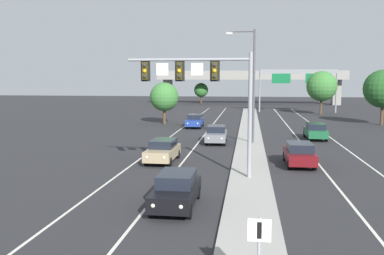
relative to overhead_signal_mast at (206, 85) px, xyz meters
The scene contains 20 objects.
median_island 6.43m from the overhead_signal_mast, 41.20° to the left, with size 2.40×110.00×0.15m, color #9E9B93.
lane_stripe_oncoming_center 10.98m from the overhead_signal_mast, 102.77° to the left, with size 0.14×100.00×0.01m, color silver.
lane_stripe_receding_center 13.02m from the overhead_signal_mast, 51.80° to the left, with size 0.14×100.00×0.01m, color silver.
edge_stripe_left 12.06m from the overhead_signal_mast, 120.22° to the left, with size 0.14×100.00×0.01m, color silver.
edge_stripe_right 15.11m from the overhead_signal_mast, 41.19° to the left, with size 0.14×100.00×0.01m, color silver.
overhead_signal_mast is the anchor object (origin of this frame).
median_sign_post 14.44m from the overhead_signal_mast, 78.43° to the right, with size 0.60×0.10×2.20m.
street_lamp_median 13.62m from the overhead_signal_mast, 78.80° to the left, with size 2.58×0.28×10.00m.
car_oncoming_black 7.41m from the overhead_signal_mast, 97.62° to the right, with size 1.82×4.47×1.58m.
car_oncoming_tan 7.40m from the overhead_signal_mast, 127.75° to the left, with size 1.89×4.50×1.58m.
car_oncoming_grey 14.57m from the overhead_signal_mast, 91.86° to the left, with size 1.90×4.50×1.58m.
car_oncoming_blue 26.42m from the overhead_signal_mast, 98.78° to the left, with size 1.85×4.48×1.58m.
car_receding_darkred 8.79m from the overhead_signal_mast, 37.60° to the left, with size 1.86×4.49×1.58m.
car_receding_green 20.12m from the overhead_signal_mast, 62.96° to the left, with size 1.84×4.48×1.58m.
highway_sign_gantry 51.84m from the overhead_signal_mast, 77.98° to the left, with size 13.28×0.42×7.50m.
overpass_bridge 73.41m from the overhead_signal_mast, 87.97° to the left, with size 42.40×6.40×7.65m.
tree_far_right_b 37.01m from the overhead_signal_mast, 58.72° to the left, with size 4.85×4.85×7.01m.
tree_far_left_c 30.42m from the overhead_signal_mast, 106.12° to the left, with size 3.72×3.72×5.38m.
tree_far_left_b 75.63m from the overhead_signal_mast, 96.74° to the left, with size 3.35×3.35×4.84m.
tree_far_right_a 48.52m from the overhead_signal_mast, 73.06° to the left, with size 4.90×4.90×7.09m.
Camera 1 is at (-0.12, -8.38, 5.86)m, focal length 39.20 mm.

